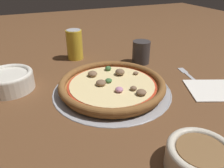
# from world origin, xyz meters

# --- Properties ---
(ground_plane) EXTENTS (3.00, 3.00, 0.00)m
(ground_plane) POSITION_xyz_m (0.00, 0.00, 0.00)
(ground_plane) COLOR brown
(pizza_tray) EXTENTS (0.37, 0.37, 0.01)m
(pizza_tray) POSITION_xyz_m (0.00, 0.00, 0.00)
(pizza_tray) COLOR #9E9EA3
(pizza_tray) RESTS_ON ground_plane
(pizza) EXTENTS (0.33, 0.33, 0.04)m
(pizza) POSITION_xyz_m (0.00, 0.00, 0.02)
(pizza) COLOR #A86B33
(pizza) RESTS_ON pizza_tray
(bowl_near) EXTENTS (0.15, 0.15, 0.06)m
(bowl_near) POSITION_xyz_m (-0.30, 0.14, 0.03)
(bowl_near) COLOR silver
(bowl_near) RESTS_ON ground_plane
(bowl_far) EXTENTS (0.13, 0.13, 0.05)m
(bowl_far) POSITION_xyz_m (0.03, -0.35, 0.03)
(bowl_far) COLOR beige
(bowl_far) RESTS_ON ground_plane
(drinking_cup) EXTENTS (0.07, 0.07, 0.09)m
(drinking_cup) POSITION_xyz_m (0.20, 0.17, 0.05)
(drinking_cup) COLOR #383333
(drinking_cup) RESTS_ON ground_plane
(napkin) EXTENTS (0.20, 0.19, 0.01)m
(napkin) POSITION_xyz_m (0.30, -0.13, 0.00)
(napkin) COLOR white
(napkin) RESTS_ON ground_plane
(fork) EXTENTS (0.05, 0.17, 0.00)m
(fork) POSITION_xyz_m (0.30, -0.02, 0.00)
(fork) COLOR #B7B7BC
(fork) RESTS_ON ground_plane
(beverage_can) EXTENTS (0.07, 0.07, 0.12)m
(beverage_can) POSITION_xyz_m (-0.03, 0.32, 0.06)
(beverage_can) COLOR gold
(beverage_can) RESTS_ON ground_plane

